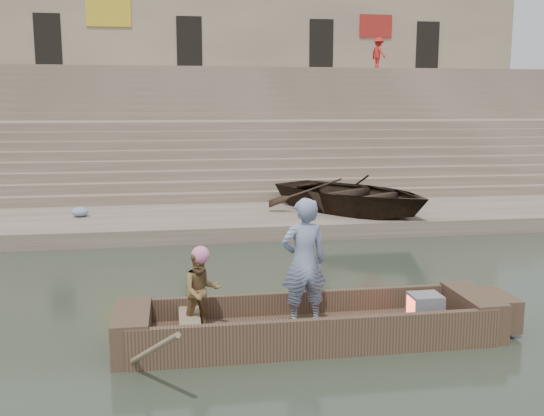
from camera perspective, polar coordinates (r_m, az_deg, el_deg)
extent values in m
plane|color=#283225|center=(10.02, 9.07, -10.58)|extent=(120.00, 120.00, 0.00)
cube|color=gray|center=(17.48, 0.88, -1.06)|extent=(32.00, 4.00, 0.40)
cube|color=gray|center=(24.68, -2.18, 4.87)|extent=(32.00, 3.00, 2.80)
cube|color=gray|center=(31.57, -3.78, 8.07)|extent=(32.00, 3.00, 5.20)
cube|color=gray|center=(19.64, -0.27, 0.57)|extent=(32.00, 0.50, 0.70)
cube|color=gray|center=(20.11, -0.50, 1.21)|extent=(32.00, 0.50, 1.00)
cube|color=gray|center=(20.58, -0.71, 1.83)|extent=(32.00, 0.50, 1.30)
cube|color=gray|center=(21.05, -0.91, 2.41)|extent=(32.00, 0.50, 1.60)
cube|color=gray|center=(21.52, -1.11, 2.97)|extent=(32.00, 0.50, 1.90)
cube|color=gray|center=(22.00, -1.29, 3.51)|extent=(32.00, 0.50, 2.20)
cube|color=gray|center=(22.47, -1.47, 4.02)|extent=(32.00, 0.50, 2.50)
cube|color=gray|center=(22.95, -1.64, 4.52)|extent=(32.00, 0.50, 2.80)
cube|color=gray|center=(26.40, -2.66, 5.50)|extent=(32.00, 0.50, 3.10)
cube|color=gray|center=(26.89, -2.78, 5.90)|extent=(32.00, 0.50, 3.40)
cube|color=gray|center=(27.38, -2.90, 6.28)|extent=(32.00, 0.50, 3.70)
cube|color=gray|center=(27.86, -3.02, 6.64)|extent=(32.00, 0.50, 4.00)
cube|color=gray|center=(28.35, -3.14, 7.00)|extent=(32.00, 0.50, 4.30)
cube|color=gray|center=(28.84, -3.25, 7.34)|extent=(32.00, 0.50, 4.60)
cube|color=gray|center=(29.33, -3.35, 7.67)|extent=(32.00, 0.50, 4.90)
cube|color=gray|center=(29.83, -3.45, 7.99)|extent=(32.00, 0.50, 5.20)
cube|color=tan|center=(35.61, -4.47, 13.07)|extent=(32.00, 5.00, 11.20)
cube|color=black|center=(33.65, -20.09, 14.44)|extent=(1.30, 0.18, 2.60)
cube|color=black|center=(33.13, -7.69, 15.01)|extent=(1.30, 0.18, 2.60)
cube|color=black|center=(34.07, 4.57, 14.91)|extent=(1.30, 0.18, 2.60)
cube|color=black|center=(35.96, 14.20, 14.37)|extent=(1.30, 0.18, 2.60)
cube|color=gold|center=(33.34, -14.96, 17.17)|extent=(2.20, 0.10, 1.40)
cube|color=maroon|center=(34.94, 9.61, 16.33)|extent=(1.80, 0.10, 1.20)
cube|color=brown|center=(9.22, 3.57, -11.57)|extent=(5.00, 1.30, 0.22)
cube|color=brown|center=(8.59, 4.51, -11.98)|extent=(5.20, 0.12, 0.56)
cube|color=brown|center=(9.73, 2.76, -9.34)|extent=(5.20, 0.12, 0.56)
cube|color=brown|center=(8.97, -12.84, -11.12)|extent=(0.50, 1.30, 0.60)
cube|color=brown|center=(10.01, 18.16, -9.16)|extent=(0.50, 1.30, 0.60)
cube|color=brown|center=(10.18, 20.19, -8.83)|extent=(0.35, 0.90, 0.50)
cube|color=#937A5B|center=(8.91, -7.64, -10.41)|extent=(0.30, 1.20, 0.08)
cylinder|color=#937A5B|center=(8.12, -12.14, -13.34)|extent=(1.03, 2.10, 1.36)
sphere|color=pink|center=(8.73, -6.65, -4.36)|extent=(0.26, 0.26, 0.26)
imported|color=navy|center=(8.99, 2.97, -5.02)|extent=(0.75, 0.54, 1.90)
imported|color=#297C34|center=(8.87, -6.59, -7.68)|extent=(0.66, 0.56, 1.18)
cube|color=slate|center=(9.64, 14.04, -8.92)|extent=(0.46, 0.42, 0.40)
cube|color=#E5593F|center=(9.56, 12.87, -9.03)|extent=(0.04, 0.34, 0.32)
imported|color=#2D2116|center=(17.62, 7.48, 1.30)|extent=(5.73, 6.11, 1.03)
imported|color=red|center=(32.34, 9.86, 13.97)|extent=(0.85, 1.13, 1.55)
ellipsoid|color=#3F5999|center=(18.22, 12.62, 0.20)|extent=(0.44, 0.44, 0.26)
ellipsoid|color=#3F5999|center=(17.58, -17.39, -0.35)|extent=(0.44, 0.44, 0.26)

